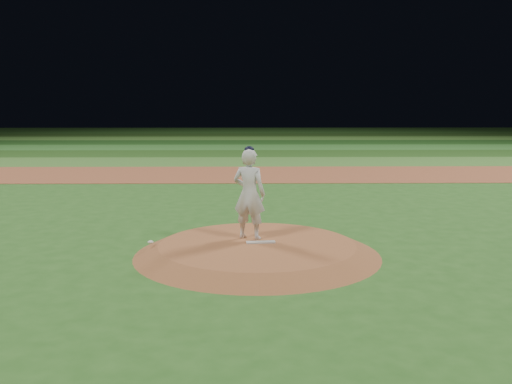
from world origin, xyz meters
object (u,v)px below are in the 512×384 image
Objects in this scene: pitchers_mound at (257,249)px; pitching_rubber at (261,242)px; pitcher_on_mound at (249,194)px; rosin_bag at (151,242)px.

pitching_rubber is at bearing 40.20° from pitchers_mound.
pitchers_mound is 1.30m from pitcher_on_mound.
pitcher_on_mound is at bearing 12.19° from rosin_bag.
rosin_bag is (-2.39, 0.03, 0.16)m from pitchers_mound.
rosin_bag is (-2.47, -0.04, 0.02)m from pitching_rubber.
pitcher_on_mound is (-0.25, 0.44, 1.04)m from pitching_rubber.
rosin_bag is at bearing 179.34° from pitchers_mound.
pitchers_mound is 2.40m from rosin_bag.
pitcher_on_mound is at bearing 109.05° from pitchers_mound.
pitching_rubber is 1.16m from pitcher_on_mound.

